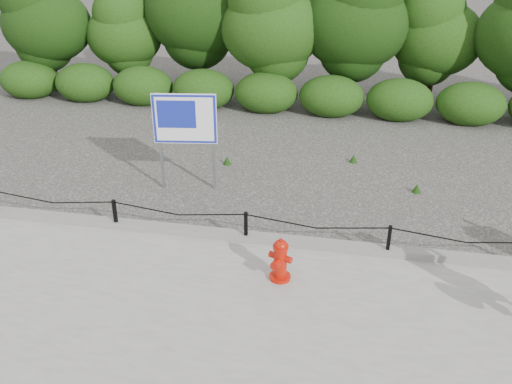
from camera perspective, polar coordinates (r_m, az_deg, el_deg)
name	(u,v)px	position (r m, az deg, el deg)	size (l,w,h in m)	color
ground	(246,245)	(9.91, -1.05, -5.61)	(90.00, 90.00, 0.00)	#2D2B28
sidewalk	(219,313)	(8.31, -3.95, -12.63)	(14.00, 4.00, 0.08)	gray
curb	(247,237)	(9.87, -0.99, -4.72)	(14.00, 0.22, 0.14)	slate
chain_barrier	(246,223)	(9.67, -1.07, -3.33)	(10.06, 0.06, 0.60)	black
treeline	(308,21)	(17.45, 5.48, 17.47)	(20.15, 3.74, 4.84)	black
fire_hydrant	(280,260)	(8.72, 2.56, -7.17)	(0.45, 0.45, 0.75)	#B41406
advertising_sign	(185,123)	(11.46, -7.51, 7.19)	(1.33, 0.29, 2.15)	slate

